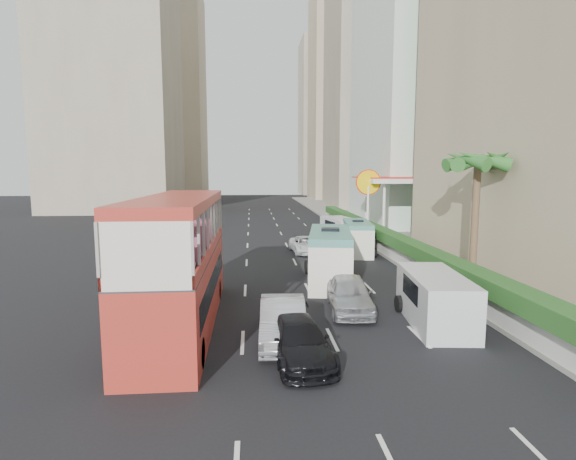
{
  "coord_description": "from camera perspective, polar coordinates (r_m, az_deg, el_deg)",
  "views": [
    {
      "loc": [
        -3.23,
        -17.27,
        5.98
      ],
      "look_at": [
        -1.5,
        4.0,
        3.2
      ],
      "focal_mm": 28.0,
      "sensor_mm": 36.0,
      "label": 1
    }
  ],
  "objects": [
    {
      "name": "shell_station",
      "position": [
        42.52,
        13.51,
        2.85
      ],
      "size": [
        6.5,
        8.0,
        5.5
      ],
      "primitive_type": "cube",
      "color": "silver",
      "rests_on": "ground"
    },
    {
      "name": "minibus_far",
      "position": [
        33.35,
        8.81,
        -0.95
      ],
      "size": [
        2.46,
        5.5,
        2.35
      ],
      "primitive_type": "cube",
      "rotation": [
        0.0,
        0.0,
        -0.13
      ],
      "color": "silver",
      "rests_on": "ground"
    },
    {
      "name": "tower_far_b",
      "position": [
        123.75,
        4.93,
        13.89
      ],
      "size": [
        14.0,
        14.0,
        40.0
      ],
      "primitive_type": "cube",
      "color": "tan",
      "rests_on": "ground"
    },
    {
      "name": "tower_mid",
      "position": [
        80.49,
        11.55,
        20.94
      ],
      "size": [
        16.0,
        16.0,
        50.0
      ],
      "primitive_type": "cube",
      "color": "tan",
      "rests_on": "ground"
    },
    {
      "name": "ground_plane",
      "position": [
        18.56,
        5.74,
        -11.41
      ],
      "size": [
        200.0,
        200.0,
        0.0
      ],
      "primitive_type": "plane",
      "color": "black",
      "rests_on": "ground"
    },
    {
      "name": "panel_van_near",
      "position": [
        18.8,
        18.17,
        -8.35
      ],
      "size": [
        2.51,
        5.14,
        1.98
      ],
      "primitive_type": "cube",
      "rotation": [
        0.0,
        0.0,
        -0.11
      ],
      "color": "silver",
      "rests_on": "ground"
    },
    {
      "name": "tower_left_b",
      "position": [
        110.23,
        -15.0,
        16.05
      ],
      "size": [
        16.0,
        16.0,
        46.0
      ],
      "primitive_type": "cube",
      "color": "tan",
      "rests_on": "ground"
    },
    {
      "name": "car_silver_lane_b",
      "position": [
        19.92,
        7.79,
        -10.12
      ],
      "size": [
        2.19,
        4.6,
        1.52
      ],
      "primitive_type": "imported",
      "rotation": [
        0.0,
        0.0,
        -0.09
      ],
      "color": "#B0B2B7",
      "rests_on": "ground"
    },
    {
      "name": "double_decker_bus",
      "position": [
        17.83,
        -13.53,
        -3.94
      ],
      "size": [
        2.5,
        11.0,
        5.06
      ],
      "primitive_type": "cube",
      "color": "#B93125",
      "rests_on": "ground"
    },
    {
      "name": "hedge",
      "position": [
        32.97,
        12.02,
        -0.5
      ],
      "size": [
        1.1,
        44.0,
        0.7
      ],
      "primitive_type": "cube",
      "color": "#2D6626",
      "rests_on": "kerb_wall"
    },
    {
      "name": "kerb_wall",
      "position": [
        33.09,
        11.98,
        -1.96
      ],
      "size": [
        0.3,
        44.0,
        1.0
      ],
      "primitive_type": "cube",
      "color": "silver",
      "rests_on": "sidewalk"
    },
    {
      "name": "tower_far_a",
      "position": [
        102.57,
        7.07,
        16.34
      ],
      "size": [
        14.0,
        14.0,
        44.0
      ],
      "primitive_type": "cube",
      "color": "tan",
      "rests_on": "ground"
    },
    {
      "name": "tower_left_a",
      "position": [
        77.82,
        -21.58,
        21.82
      ],
      "size": [
        18.0,
        18.0,
        52.0
      ],
      "primitive_type": "cube",
      "color": "tan",
      "rests_on": "ground"
    },
    {
      "name": "palm_tree",
      "position": [
        24.11,
        22.62,
        0.66
      ],
      "size": [
        0.36,
        0.36,
        6.4
      ],
      "primitive_type": "cylinder",
      "color": "brown",
      "rests_on": "sidewalk"
    },
    {
      "name": "panel_van_far",
      "position": [
        38.67,
        6.74,
        -0.01
      ],
      "size": [
        2.92,
        5.36,
        2.03
      ],
      "primitive_type": "cube",
      "rotation": [
        0.0,
        0.0,
        0.18
      ],
      "color": "silver",
      "rests_on": "ground"
    },
    {
      "name": "car_black",
      "position": [
        15.02,
        1.42,
        -16.04
      ],
      "size": [
        2.19,
        4.49,
        1.26
      ],
      "primitive_type": "imported",
      "rotation": [
        0.0,
        0.0,
        0.1
      ],
      "color": "black",
      "rests_on": "ground"
    },
    {
      "name": "minibus_near",
      "position": [
        24.39,
        5.35,
        -3.4
      ],
      "size": [
        3.14,
        6.64,
        2.83
      ],
      "primitive_type": "cube",
      "rotation": [
        0.0,
        0.0,
        -0.16
      ],
      "color": "silver",
      "rests_on": "ground"
    },
    {
      "name": "car_silver_lane_a",
      "position": [
        16.44,
        -0.67,
        -13.91
      ],
      "size": [
        1.8,
        4.59,
        1.49
      ],
      "primitive_type": "imported",
      "rotation": [
        0.0,
        0.0,
        -0.05
      ],
      "color": "#B0B2B7",
      "rests_on": "ground"
    },
    {
      "name": "sidewalk",
      "position": [
        44.4,
        11.38,
        -0.35
      ],
      "size": [
        6.0,
        120.0,
        0.18
      ],
      "primitive_type": "cube",
      "color": "#99968C",
      "rests_on": "ground"
    },
    {
      "name": "van_asset",
      "position": [
        33.41,
        2.28,
        -2.9
      ],
      "size": [
        2.31,
        4.44,
        1.19
      ],
      "primitive_type": "imported",
      "rotation": [
        0.0,
        0.0,
        0.08
      ],
      "color": "silver",
      "rests_on": "ground"
    }
  ]
}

